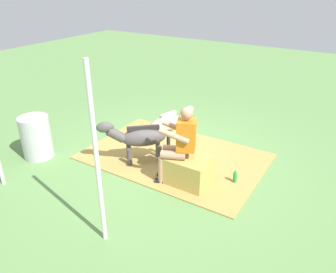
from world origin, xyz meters
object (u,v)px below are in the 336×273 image
object	(u,v)px
soda_bottle	(235,177)
water_barrel	(36,137)
tent_pole_left	(97,160)
person_seated	(179,142)
hay_bale	(188,170)
pony_standing	(139,138)
pony_lying	(169,122)

from	to	relation	value
soda_bottle	water_barrel	size ratio (longest dim) A/B	0.32
tent_pole_left	person_seated	bearing A→B (deg)	-94.93
soda_bottle	person_seated	bearing A→B (deg)	28.79
tent_pole_left	soda_bottle	bearing A→B (deg)	-114.52
hay_bale	soda_bottle	bearing A→B (deg)	-148.65
pony_standing	soda_bottle	xyz separation A→B (m)	(-1.81, -0.29, -0.39)
hay_bale	soda_bottle	world-z (taller)	hay_bale
pony_standing	soda_bottle	size ratio (longest dim) A/B	4.15
hay_bale	pony_standing	distance (m)	1.16
pony_standing	tent_pole_left	size ratio (longest dim) A/B	0.45
hay_bale	water_barrel	bearing A→B (deg)	13.97
water_barrel	soda_bottle	bearing A→B (deg)	-162.40
hay_bale	tent_pole_left	distance (m)	2.03
pony_standing	pony_lying	size ratio (longest dim) A/B	0.80
pony_lying	hay_bale	bearing A→B (deg)	130.44
pony_lying	tent_pole_left	distance (m)	3.74
person_seated	water_barrel	bearing A→B (deg)	13.85
pony_standing	soda_bottle	distance (m)	1.87
soda_bottle	tent_pole_left	distance (m)	2.63
pony_standing	tent_pole_left	distance (m)	2.17
pony_lying	tent_pole_left	xyz separation A→B (m)	(-1.11, 3.42, 1.03)
pony_standing	tent_pole_left	xyz separation A→B (m)	(-0.81, 1.89, 0.71)
person_seated	soda_bottle	world-z (taller)	person_seated
hay_bale	water_barrel	xyz separation A→B (m)	(2.93, 0.73, 0.17)
pony_lying	tent_pole_left	world-z (taller)	tent_pole_left
water_barrel	tent_pole_left	world-z (taller)	tent_pole_left
soda_bottle	pony_standing	bearing A→B (deg)	9.01
person_seated	pony_lying	xyz separation A→B (m)	(1.26, -1.71, -0.58)
person_seated	pony_lying	world-z (taller)	person_seated
pony_standing	pony_lying	bearing A→B (deg)	-79.00
person_seated	water_barrel	world-z (taller)	person_seated
tent_pole_left	water_barrel	bearing A→B (deg)	-21.33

